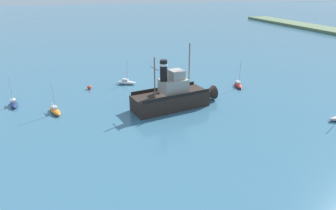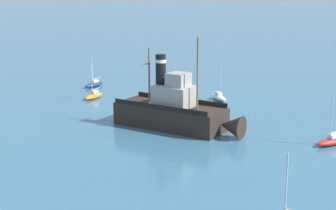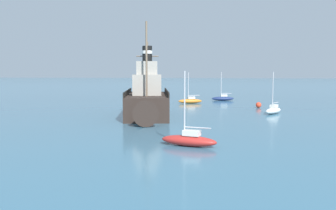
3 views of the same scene
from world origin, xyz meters
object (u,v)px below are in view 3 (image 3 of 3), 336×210
sailboat_orange (190,101)px  sailboat_red (189,140)px  mooring_buoy (259,105)px  old_tugboat (147,100)px  sailboat_white (273,110)px  sailboat_navy (223,98)px

sailboat_orange → sailboat_red: size_ratio=1.00×
sailboat_red → mooring_buoy: sailboat_red is taller
old_tugboat → sailboat_white: old_tugboat is taller
sailboat_navy → sailboat_white: (-6.44, 18.99, 0.00)m
sailboat_navy → sailboat_orange: size_ratio=1.00×
sailboat_white → mooring_buoy: bearing=-80.3°
sailboat_red → sailboat_orange: bearing=-83.3°
old_tugboat → sailboat_navy: 25.65m
sailboat_navy → old_tugboat: bearing=73.1°
sailboat_white → mooring_buoy: (1.21, -7.07, -0.05)m
sailboat_navy → mooring_buoy: bearing=113.7°
sailboat_white → mooring_buoy: sailboat_white is taller
old_tugboat → sailboat_orange: 18.20m
sailboat_red → mooring_buoy: (-6.25, -27.36, -0.05)m
sailboat_white → mooring_buoy: size_ratio=6.43×
sailboat_red → mooring_buoy: bearing=-102.9°
sailboat_orange → sailboat_white: bearing=132.3°
old_tugboat → sailboat_red: old_tugboat is taller
old_tugboat → mooring_buoy: bearing=-135.2°
sailboat_red → old_tugboat: bearing=-66.5°
old_tugboat → sailboat_navy: (-7.44, -24.50, -1.40)m
sailboat_navy → sailboat_orange: same height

